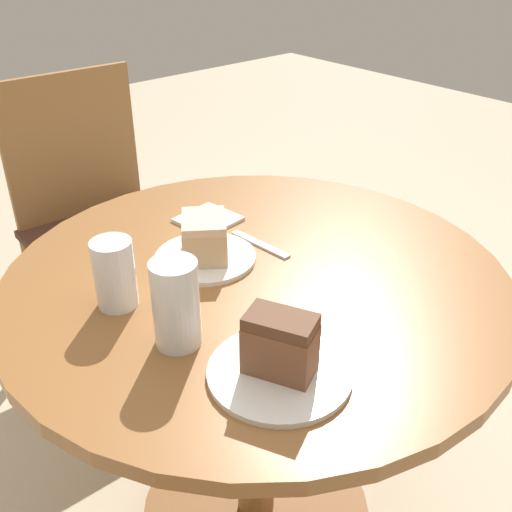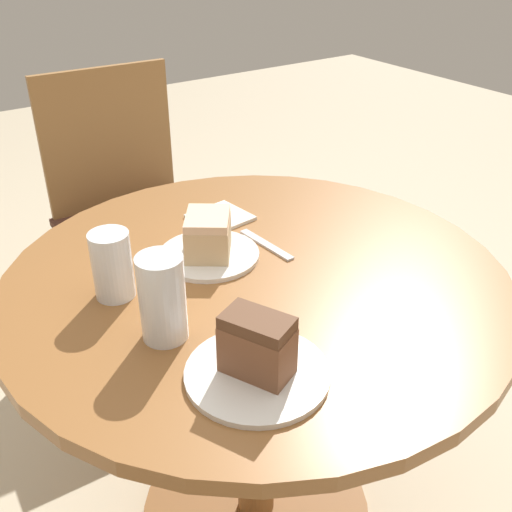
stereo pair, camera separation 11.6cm
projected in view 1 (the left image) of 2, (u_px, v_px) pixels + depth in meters
ground_plane at (256, 511)px, 1.56m from camera, size 8.00×8.00×0.00m
table at (256, 349)px, 1.28m from camera, size 1.00×1.00×0.73m
chair at (98, 214)px, 1.97m from camera, size 0.49×0.45×0.92m
plate_near at (205, 258)px, 1.23m from camera, size 0.21×0.21×0.01m
plate_far at (279, 372)px, 0.93m from camera, size 0.23×0.23×0.01m
cake_slice_near at (204, 237)px, 1.21m from camera, size 0.14×0.14×0.09m
cake_slice_far at (280, 344)px, 0.90m from camera, size 0.10×0.12×0.10m
glass_lemonade at (115, 278)px, 1.07m from camera, size 0.07×0.07×0.13m
glass_water at (176, 308)px, 0.97m from camera, size 0.08×0.08×0.15m
napkin_stack at (208, 219)px, 1.38m from camera, size 0.14×0.14×0.01m
fork at (260, 244)px, 1.28m from camera, size 0.03×0.16×0.00m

